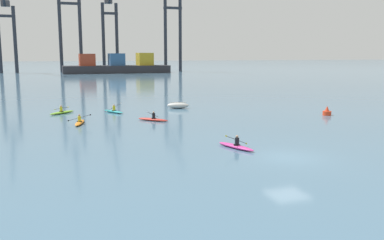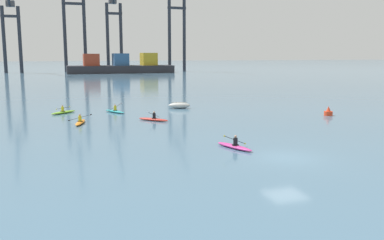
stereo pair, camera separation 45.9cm
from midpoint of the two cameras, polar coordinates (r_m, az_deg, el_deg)
The scene contains 13 objects.
ground_plane at distance 27.24m, azimuth 13.24°, elevation -5.01°, with size 800.00×800.00×0.00m, color #476B84.
container_barge at distance 149.21m, azimuth -9.61°, elevation 7.28°, with size 36.42×9.78×6.99m.
gantry_crane_west at distance 159.83m, azimuth -23.46°, elevation 11.85°, with size 6.32×19.47×35.74m.
gantry_crane_west_mid at distance 159.86m, azimuth -15.73°, elevation 13.29°, with size 8.18×16.78×41.35m.
gantry_crane_east_mid at distance 162.77m, azimuth -10.51°, elevation 12.78°, with size 6.23×18.10×38.08m.
gantry_crane_east at distance 159.95m, azimuth -1.96°, elevation 13.22°, with size 6.99×18.33×35.07m.
capsized_dinghy at distance 50.46m, azimuth -1.49°, elevation 2.00°, with size 2.82×1.92×0.76m.
channel_buoy at distance 46.92m, azimuth 18.40°, elevation 1.03°, with size 0.90×0.90×1.00m.
kayak_magenta at distance 29.15m, azimuth 6.28°, elevation -3.56°, with size 2.05×3.41×1.08m.
kayak_teal at distance 47.54m, azimuth -10.24°, elevation 1.22°, with size 2.11×3.29×1.07m.
kayak_orange at distance 40.50m, azimuth -14.72°, elevation -0.27°, with size 2.18×3.44×0.95m.
kayak_red at distance 41.16m, azimuth -4.98°, elevation 0.14°, with size 2.77×2.88×1.06m.
kayak_lime at distance 48.13m, azimuth -16.92°, elevation 1.06°, with size 2.95×2.70×0.95m.
Camera 2 is at (-13.66, -22.60, 6.47)m, focal length 39.02 mm.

